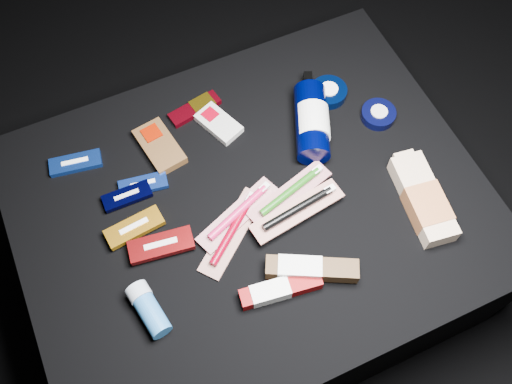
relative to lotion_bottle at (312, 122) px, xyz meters
name	(u,v)px	position (x,y,z in m)	size (l,w,h in m)	color
ground	(253,267)	(-0.20, -0.11, -0.44)	(3.00, 3.00, 0.00)	black
cloth_table	(252,239)	(-0.20, -0.11, -0.24)	(0.98, 0.78, 0.40)	black
luna_bar_0	(76,163)	(-0.51, 0.13, -0.03)	(0.12, 0.06, 0.01)	#14399C
luna_bar_1	(143,185)	(-0.39, 0.02, -0.03)	(0.11, 0.06, 0.01)	#17399F
luna_bar_2	(127,196)	(-0.43, 0.01, -0.03)	(0.10, 0.04, 0.01)	black
luna_bar_3	(134,227)	(-0.44, -0.07, -0.02)	(0.12, 0.06, 0.02)	orange
luna_bar_4	(161,245)	(-0.40, -0.13, -0.02)	(0.14, 0.07, 0.02)	maroon
clif_bar_0	(158,145)	(-0.33, 0.10, -0.03)	(0.09, 0.14, 0.02)	#4E3218
clif_bar_1	(217,122)	(-0.19, 0.10, -0.03)	(0.09, 0.12, 0.02)	#B7B6B0
power_bar	(197,107)	(-0.21, 0.16, -0.03)	(0.13, 0.06, 0.02)	#680511
lotion_bottle	(312,122)	(0.00, 0.00, 0.00)	(0.14, 0.23, 0.07)	black
cream_tin_upper	(329,92)	(0.08, 0.07, -0.02)	(0.08, 0.08, 0.03)	black
cream_tin_lower	(378,114)	(0.16, -0.03, -0.03)	(0.08, 0.08, 0.02)	black
bodywash_bottle	(423,200)	(0.13, -0.26, -0.02)	(0.10, 0.22, 0.04)	#D1B192
deodorant_stick	(148,309)	(-0.47, -0.24, -0.02)	(0.06, 0.11, 0.05)	#25619E
toothbrush_pack_0	(233,230)	(-0.26, -0.16, -0.03)	(0.20, 0.17, 0.02)	#A8A39D
toothbrush_pack_1	(239,213)	(-0.23, -0.13, -0.02)	(0.21, 0.12, 0.02)	beige
toothbrush_pack_2	(291,192)	(-0.11, -0.13, -0.01)	(0.21, 0.10, 0.02)	#BAB4AE
toothbrush_pack_3	(299,209)	(-0.12, -0.18, -0.01)	(0.21, 0.08, 0.02)	beige
toothpaste_carton_red	(277,290)	(-0.23, -0.31, -0.02)	(0.17, 0.06, 0.03)	#740304
toothpaste_carton_green	(307,269)	(-0.16, -0.30, -0.01)	(0.18, 0.12, 0.04)	#3A2612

